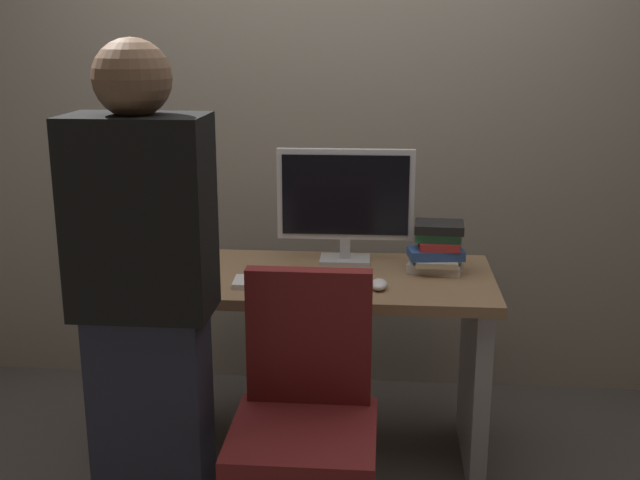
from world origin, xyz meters
TOP-DOWN VIEW (x-y plane):
  - ground_plane at (0.00, 0.00)m, footprint 9.00×9.00m
  - wall_back at (0.00, 0.74)m, footprint 6.40×0.10m
  - desk at (0.00, 0.00)m, footprint 1.31×0.64m
  - office_chair at (0.01, -0.67)m, footprint 0.52×0.52m
  - person_at_desk at (-0.46, -0.71)m, footprint 0.40×0.24m
  - monitor at (0.08, 0.18)m, footprint 0.54×0.14m
  - keyboard at (-0.09, -0.14)m, footprint 0.44×0.15m
  - mouse at (0.22, -0.15)m, footprint 0.06×0.10m
  - cup_near_keyboard at (-0.44, -0.17)m, footprint 0.07×0.07m
  - book_stack at (0.44, 0.08)m, footprint 0.23×0.20m

SIDE VIEW (x-z plane):
  - ground_plane at x=0.00m, z-range 0.00..0.00m
  - office_chair at x=0.01m, z-range -0.04..0.90m
  - desk at x=0.00m, z-range 0.14..0.89m
  - keyboard at x=-0.09m, z-range 0.75..0.77m
  - mouse at x=0.22m, z-range 0.75..0.79m
  - cup_near_keyboard at x=-0.44m, z-range 0.75..0.86m
  - person_at_desk at x=-0.46m, z-range 0.02..1.66m
  - book_stack at x=0.44m, z-range 0.75..0.94m
  - monitor at x=0.08m, z-range 0.78..1.24m
  - wall_back at x=0.00m, z-range 0.00..3.00m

